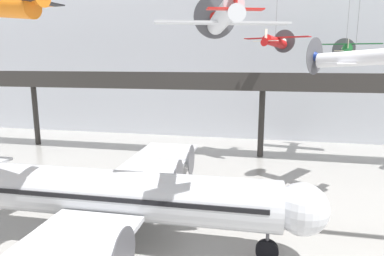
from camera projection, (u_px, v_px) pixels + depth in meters
name	position (u px, v px, depth m)	size (l,w,h in m)	color
hangar_back_wall	(264.00, 61.00, 49.43)	(140.00, 3.00, 22.72)	silver
mezzanine_walkway	(263.00, 87.00, 38.77)	(110.00, 3.20, 10.08)	#2D2B28
airliner_silver_main	(100.00, 194.00, 21.03)	(27.30, 30.80, 9.02)	silver
suspended_plane_silver_racer	(224.00, 17.00, 16.85)	(6.80, 5.78, 6.58)	silver
suspended_plane_red_highwing	(275.00, 41.00, 36.81)	(7.06, 6.13, 6.89)	red
suspended_plane_white_twin	(355.00, 59.00, 27.49)	(7.64, 8.42, 8.92)	silver
suspended_plane_green_biplane	(345.00, 51.00, 39.38)	(7.60, 6.22, 7.72)	#1E6B33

